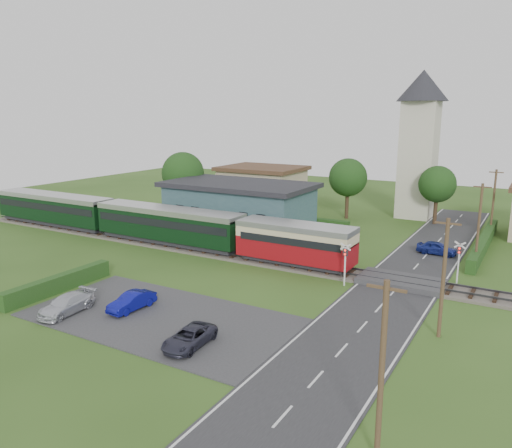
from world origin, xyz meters
The scene contains 30 objects.
ground centered at (0.00, 0.00, 0.00)m, with size 120.00×120.00×0.00m, color #2D4C19.
railway_track centered at (0.00, 2.00, 0.11)m, with size 76.00×3.20×0.49m.
road centered at (10.00, 0.00, 0.03)m, with size 6.00×70.00×0.05m, color #28282B.
car_park centered at (-1.50, -12.00, 0.04)m, with size 17.00×9.00×0.08m, color #333335.
crossing_deck centered at (10.00, 2.00, 0.23)m, with size 6.20×3.40×0.45m, color #333335.
platform centered at (-10.00, 5.20, 0.23)m, with size 30.00×3.00×0.45m, color gray.
equipment_hut centered at (-18.00, 5.20, 1.75)m, with size 2.30×2.30×2.55m.
station_building centered at (-10.00, 10.99, 2.69)m, with size 16.00×9.00×5.30m.
train centered at (-15.61, 2.00, 2.18)m, with size 43.20×2.90×3.40m.
church_tower centered at (5.00, 28.00, 10.23)m, with size 6.00×6.00×17.60m.
house_west centered at (-15.00, 25.00, 2.79)m, with size 10.80×8.80×5.50m.
hedge_carpark centered at (-11.00, -12.00, 0.60)m, with size 0.80×9.00×1.20m, color #193814.
hedge_roadside centered at (14.20, 16.00, 0.60)m, with size 0.80×18.00×1.20m, color #193814.
hedge_station centered at (-10.00, 15.50, 0.65)m, with size 22.00×0.80×1.30m, color #193814.
tree_a centered at (-20.00, 14.00, 5.38)m, with size 5.20×5.20×8.00m.
tree_b centered at (-2.00, 23.00, 5.02)m, with size 4.60×4.60×7.34m.
tree_c centered at (8.00, 25.00, 4.65)m, with size 4.20×4.20×6.78m.
utility_pole_a centered at (14.20, -18.00, 3.63)m, with size 1.40×0.22×7.00m.
utility_pole_b centered at (14.20, -6.00, 3.63)m, with size 1.40×0.22×7.00m.
utility_pole_c centered at (14.20, 10.00, 3.63)m, with size 1.40×0.22×7.00m.
utility_pole_d centered at (14.20, 22.00, 3.63)m, with size 1.40×0.22×7.00m.
crossing_signal_near centered at (6.40, -0.41, 2.14)m, with size 0.84×0.28×3.28m.
crossing_signal_far centered at (13.60, 4.39, 2.14)m, with size 0.84×0.28×3.28m.
streetlamp_west centered at (-22.00, 20.00, 3.04)m, with size 0.30×0.30×5.15m.
car_on_road centered at (10.75, 11.69, 0.65)m, with size 1.41×3.51×1.20m, color navy.
car_park_blue centered at (-3.86, -12.00, 0.64)m, with size 1.20×3.43×1.13m, color navy.
car_park_silver centered at (-7.08, -14.50, 0.66)m, with size 1.63×4.01×1.16m, color silver.
car_park_dark centered at (2.60, -14.30, 0.59)m, with size 1.70×3.68×1.02m, color #2B2B3B.
pedestrian_near centered at (-2.08, 4.76, 1.38)m, with size 0.67×0.44×1.85m, color gray.
pedestrian_far centered at (-13.94, 4.60, 1.31)m, with size 0.83×0.65×1.71m, color gray.
Camera 1 is at (18.49, -34.36, 12.61)m, focal length 35.00 mm.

